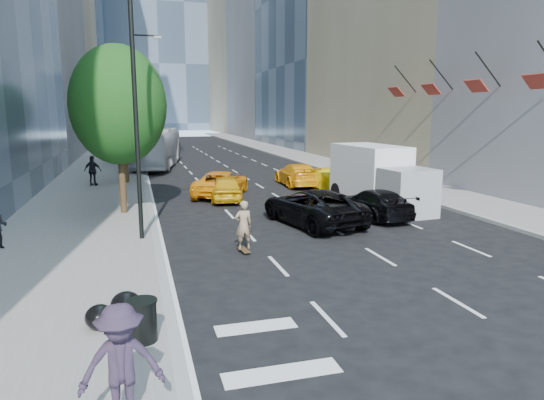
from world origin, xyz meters
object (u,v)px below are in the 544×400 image
object	(u,v)px
box_truck	(379,176)
city_bus	(157,148)
black_sedan_mercedes	(375,203)
trash_can	(143,322)
black_sedan_lincoln	(313,207)
skateboarder	(244,228)

from	to	relation	value
box_truck	city_bus	bearing A→B (deg)	109.69
box_truck	black_sedan_mercedes	bearing A→B (deg)	-126.50
city_bus	box_truck	bearing A→B (deg)	-54.51
trash_can	black_sedan_lincoln	bearing A→B (deg)	52.69
skateboarder	black_sedan_lincoln	size ratio (longest dim) A/B	0.31
skateboarder	black_sedan_lincoln	bearing A→B (deg)	-143.76
city_bus	trash_can	world-z (taller)	city_bus
box_truck	trash_can	bearing A→B (deg)	-139.19
black_sedan_lincoln	box_truck	bearing A→B (deg)	-161.54
skateboarder	black_sedan_mercedes	xyz separation A→B (m)	(6.85, 3.76, -0.19)
black_sedan_mercedes	box_truck	size ratio (longest dim) A/B	0.69
black_sedan_mercedes	black_sedan_lincoln	bearing A→B (deg)	5.57
skateboarder	city_bus	world-z (taller)	city_bus
skateboarder	trash_can	size ratio (longest dim) A/B	2.01
skateboarder	trash_can	distance (m)	6.94
skateboarder	black_sedan_lincoln	xyz separation A→B (m)	(3.70, 3.27, -0.08)
skateboarder	city_bus	distance (m)	27.07
trash_can	box_truck	bearing A→B (deg)	46.00
box_truck	trash_can	distance (m)	16.69
trash_can	black_sedan_mercedes	bearing A→B (deg)	43.73
black_sedan_lincoln	box_truck	distance (m)	5.27
city_bus	trash_can	xyz separation A→B (m)	(-1.80, -33.05, -1.08)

